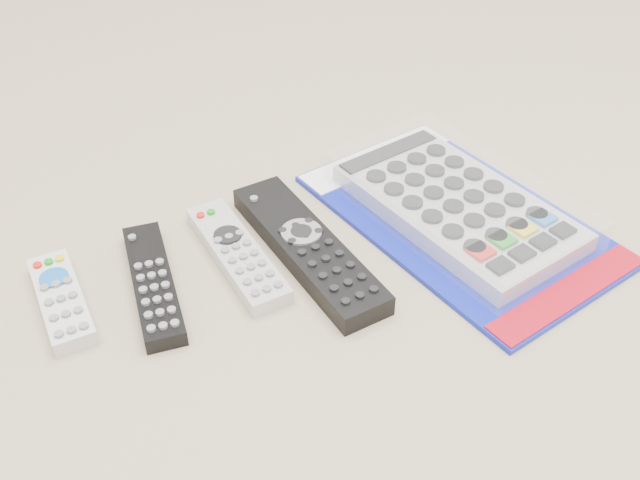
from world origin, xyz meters
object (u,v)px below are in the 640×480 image
remote_large_black (308,248)px  jumbo_remote_packaged (457,204)px  remote_small_grey (61,300)px  remote_slim_black (153,283)px  remote_silver_dvd (237,254)px

remote_large_black → jumbo_remote_packaged: bearing=-9.2°
remote_small_grey → remote_large_black: (0.25, -0.05, 0.00)m
remote_large_black → jumbo_remote_packaged: (0.18, -0.03, 0.01)m
remote_slim_black → remote_large_black: (0.16, -0.03, 0.00)m
remote_silver_dvd → remote_large_black: (0.07, -0.03, 0.00)m
jumbo_remote_packaged → remote_large_black: bearing=165.7°
remote_large_black → remote_slim_black: bearing=167.6°
remote_silver_dvd → remote_large_black: bearing=-24.2°
remote_large_black → jumbo_remote_packaged: size_ratio=0.66×
remote_small_grey → jumbo_remote_packaged: bearing=-7.9°
remote_silver_dvd → remote_slim_black: bearing=-179.8°
remote_slim_black → jumbo_remote_packaged: size_ratio=0.49×
remote_slim_black → remote_silver_dvd: same height
remote_silver_dvd → remote_large_black: 0.08m
remote_slim_black → remote_large_black: bearing=-0.1°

